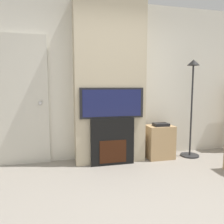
# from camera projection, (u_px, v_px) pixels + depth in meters

# --- Properties ---
(ground_plane) EXTENTS (14.00, 14.00, 0.00)m
(ground_plane) POSITION_uv_depth(u_px,v_px,m) (153.00, 224.00, 2.02)
(ground_plane) COLOR gray
(wall_back) EXTENTS (6.00, 0.06, 2.70)m
(wall_back) POSITION_uv_depth(u_px,v_px,m) (107.00, 82.00, 3.82)
(wall_back) COLOR silver
(wall_back) RESTS_ON ground_plane
(chimney_breast) EXTENTS (1.16, 0.37, 2.70)m
(chimney_breast) POSITION_uv_depth(u_px,v_px,m) (109.00, 81.00, 3.61)
(chimney_breast) COLOR #BCAD8E
(chimney_breast) RESTS_ON ground_plane
(fireplace) EXTENTS (0.71, 0.15, 0.76)m
(fireplace) POSITION_uv_depth(u_px,v_px,m) (112.00, 141.00, 3.55)
(fireplace) COLOR black
(fireplace) RESTS_ON ground_plane
(television) EXTENTS (1.03, 0.07, 0.49)m
(television) POSITION_uv_depth(u_px,v_px,m) (112.00, 103.00, 3.47)
(television) COLOR black
(television) RESTS_ON fireplace
(floor_lamp) EXTENTS (0.33, 0.33, 1.73)m
(floor_lamp) POSITION_uv_depth(u_px,v_px,m) (192.00, 100.00, 3.88)
(floor_lamp) COLOR #262628
(floor_lamp) RESTS_ON ground_plane
(media_stand) EXTENTS (0.46, 0.34, 0.63)m
(media_stand) POSITION_uv_depth(u_px,v_px,m) (160.00, 141.00, 3.87)
(media_stand) COLOR tan
(media_stand) RESTS_ON ground_plane
(entry_door) EXTENTS (0.85, 0.09, 2.08)m
(entry_door) POSITION_uv_depth(u_px,v_px,m) (21.00, 101.00, 3.48)
(entry_door) COLOR beige
(entry_door) RESTS_ON ground_plane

